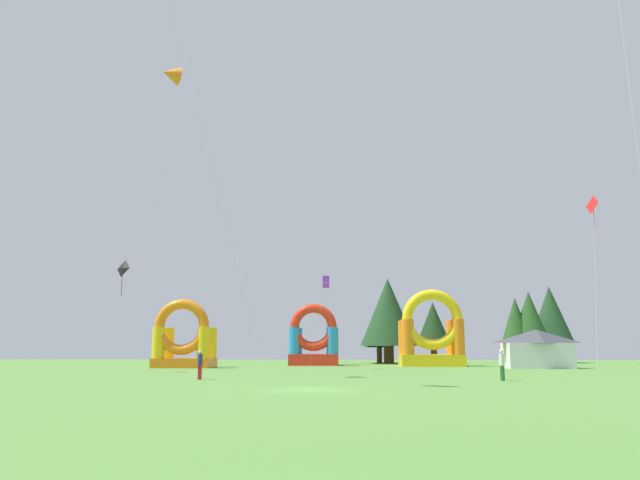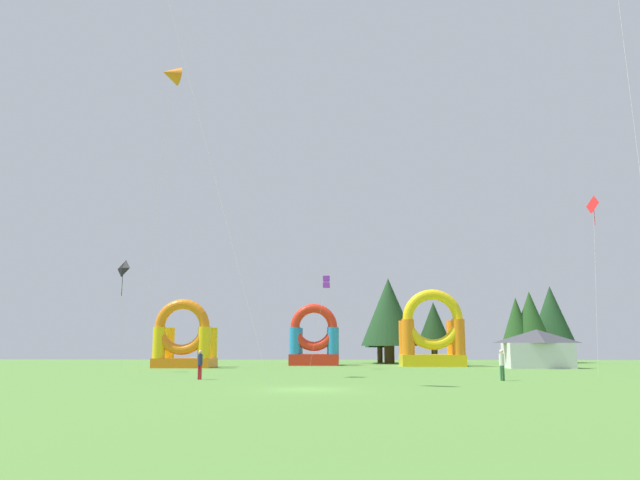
% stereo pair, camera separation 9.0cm
% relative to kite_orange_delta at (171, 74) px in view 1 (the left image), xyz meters
% --- Properties ---
extents(ground_plane, '(120.00, 120.00, 0.00)m').
position_rel_kite_orange_delta_xyz_m(ground_plane, '(10.44, -10.68, -20.84)').
color(ground_plane, '#548438').
extents(kite_orange_delta, '(3.45, 5.14, 21.57)m').
position_rel_kite_orange_delta_xyz_m(kite_orange_delta, '(0.00, 0.00, 0.00)').
color(kite_orange_delta, orange).
rests_on(kite_orange_delta, ground_plane).
extents(kite_red_diamond, '(2.50, 4.28, 13.48)m').
position_rel_kite_orange_delta_xyz_m(kite_red_diamond, '(31.92, 8.23, -8.00)').
color(kite_red_diamond, red).
rests_on(kite_red_diamond, ground_plane).
extents(kite_black_diamond, '(1.36, 3.64, 8.59)m').
position_rel_kite_orange_delta_xyz_m(kite_black_diamond, '(-5.64, 7.81, -12.83)').
color(kite_black_diamond, black).
rests_on(kite_black_diamond, ground_plane).
extents(kite_purple_box, '(1.83, 0.60, 8.16)m').
position_rel_kite_orange_delta_xyz_m(kite_purple_box, '(10.44, 14.51, -13.22)').
color(kite_purple_box, purple).
rests_on(kite_purple_box, ground_plane).
extents(person_far_side, '(0.41, 0.41, 1.75)m').
position_rel_kite_orange_delta_xyz_m(person_far_side, '(3.27, -2.37, -19.80)').
color(person_far_side, '#B21E26').
rests_on(person_far_side, ground_plane).
extents(person_left_edge, '(0.41, 0.41, 1.81)m').
position_rel_kite_orange_delta_xyz_m(person_left_edge, '(21.35, -2.81, -19.77)').
color(person_left_edge, '#33723F').
rests_on(person_left_edge, ground_plane).
extents(inflatable_red_slide, '(5.06, 4.21, 6.28)m').
position_rel_kite_orange_delta_xyz_m(inflatable_red_slide, '(8.86, 24.42, -18.62)').
color(inflatable_red_slide, red).
rests_on(inflatable_red_slide, ground_plane).
extents(inflatable_orange_dome, '(6.16, 4.49, 7.50)m').
position_rel_kite_orange_delta_xyz_m(inflatable_orange_dome, '(20.69, 21.96, -18.13)').
color(inflatable_orange_dome, yellow).
rests_on(inflatable_orange_dome, ground_plane).
extents(inflatable_yellow_castle, '(5.33, 4.15, 6.27)m').
position_rel_kite_orange_delta_xyz_m(inflatable_yellow_castle, '(-2.91, 17.20, -18.57)').
color(inflatable_yellow_castle, orange).
rests_on(inflatable_yellow_castle, ground_plane).
extents(festival_tent, '(5.78, 3.36, 3.48)m').
position_rel_kite_orange_delta_xyz_m(festival_tent, '(29.57, 17.33, -19.11)').
color(festival_tent, silver).
rests_on(festival_tent, ground_plane).
extents(tree_row_0, '(3.52, 3.52, 6.62)m').
position_rel_kite_orange_delta_xyz_m(tree_row_0, '(16.18, 34.19, -16.68)').
color(tree_row_0, '#4C331E').
rests_on(tree_row_0, ground_plane).
extents(tree_row_1, '(6.41, 6.41, 9.69)m').
position_rel_kite_orange_delta_xyz_m(tree_row_1, '(17.07, 30.97, -15.05)').
color(tree_row_1, '#4C331E').
rests_on(tree_row_1, ground_plane).
extents(tree_row_2, '(3.78, 3.78, 6.88)m').
position_rel_kite_orange_delta_xyz_m(tree_row_2, '(22.07, 30.22, -16.37)').
color(tree_row_2, '#4C331E').
rests_on(tree_row_2, ground_plane).
extents(tree_row_3, '(3.62, 3.62, 7.56)m').
position_rel_kite_orange_delta_xyz_m(tree_row_3, '(31.94, 32.54, -16.08)').
color(tree_row_3, '#4C331E').
rests_on(tree_row_3, ground_plane).
extents(tree_row_4, '(4.59, 4.59, 8.26)m').
position_rel_kite_orange_delta_xyz_m(tree_row_4, '(33.54, 32.50, -15.75)').
color(tree_row_4, '#4C331E').
rests_on(tree_row_4, ground_plane).
extents(tree_row_5, '(5.12, 5.12, 9.09)m').
position_rel_kite_orange_delta_xyz_m(tree_row_5, '(36.77, 35.03, -15.18)').
color(tree_row_5, '#4C331E').
rests_on(tree_row_5, ground_plane).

